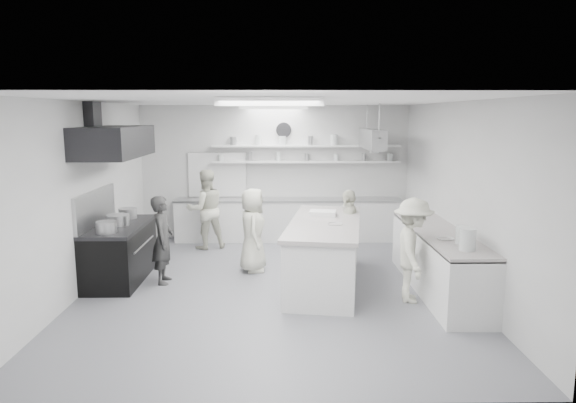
{
  "coord_description": "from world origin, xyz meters",
  "views": [
    {
      "loc": [
        0.14,
        -8.13,
        2.79
      ],
      "look_at": [
        0.26,
        0.6,
        1.32
      ],
      "focal_mm": 32.18,
      "sensor_mm": 36.0,
      "label": 1
    }
  ],
  "objects_px": {
    "right_counter": "(438,262)",
    "cook_back": "(206,209)",
    "stove": "(120,254)",
    "back_counter": "(288,220)",
    "prep_island": "(325,254)",
    "cook_stove": "(163,240)"
  },
  "relations": [
    {
      "from": "back_counter",
      "to": "stove",
      "type": "bearing_deg",
      "value": -136.01
    },
    {
      "from": "prep_island",
      "to": "right_counter",
      "type": "bearing_deg",
      "value": -1.28
    },
    {
      "from": "right_counter",
      "to": "back_counter",
      "type": "bearing_deg",
      "value": 124.65
    },
    {
      "from": "right_counter",
      "to": "cook_stove",
      "type": "distance_m",
      "value": 4.51
    },
    {
      "from": "back_counter",
      "to": "cook_stove",
      "type": "relative_size",
      "value": 3.4
    },
    {
      "from": "stove",
      "to": "prep_island",
      "type": "height_order",
      "value": "prep_island"
    },
    {
      "from": "prep_island",
      "to": "cook_back",
      "type": "xyz_separation_m",
      "value": [
        -2.3,
        2.38,
        0.32
      ]
    },
    {
      "from": "stove",
      "to": "right_counter",
      "type": "xyz_separation_m",
      "value": [
        5.25,
        -0.6,
        0.02
      ]
    },
    {
      "from": "prep_island",
      "to": "cook_stove",
      "type": "distance_m",
      "value": 2.7
    },
    {
      "from": "back_counter",
      "to": "cook_stove",
      "type": "distance_m",
      "value": 3.66
    },
    {
      "from": "back_counter",
      "to": "prep_island",
      "type": "relative_size",
      "value": 1.81
    },
    {
      "from": "right_counter",
      "to": "cook_back",
      "type": "xyz_separation_m",
      "value": [
        -4.09,
        2.7,
        0.36
      ]
    },
    {
      "from": "prep_island",
      "to": "cook_back",
      "type": "relative_size",
      "value": 1.66
    },
    {
      "from": "right_counter",
      "to": "cook_back",
      "type": "distance_m",
      "value": 4.91
    },
    {
      "from": "prep_island",
      "to": "cook_back",
      "type": "distance_m",
      "value": 3.32
    },
    {
      "from": "back_counter",
      "to": "right_counter",
      "type": "distance_m",
      "value": 4.13
    },
    {
      "from": "back_counter",
      "to": "cook_back",
      "type": "bearing_deg",
      "value": -158.12
    },
    {
      "from": "back_counter",
      "to": "cook_stove",
      "type": "height_order",
      "value": "cook_stove"
    },
    {
      "from": "cook_back",
      "to": "cook_stove",
      "type": "bearing_deg",
      "value": 57.29
    },
    {
      "from": "stove",
      "to": "right_counter",
      "type": "distance_m",
      "value": 5.28
    },
    {
      "from": "back_counter",
      "to": "cook_back",
      "type": "relative_size",
      "value": 3.0
    },
    {
      "from": "right_counter",
      "to": "prep_island",
      "type": "xyz_separation_m",
      "value": [
        -1.79,
        0.33,
        0.04
      ]
    }
  ]
}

